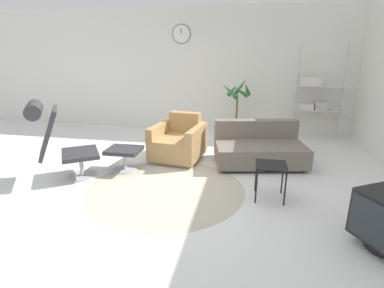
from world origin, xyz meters
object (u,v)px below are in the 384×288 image
couch_low (259,149)px  side_table (271,169)px  lounge_chair (55,134)px  potted_plant (237,115)px  armchair_red (179,143)px  ottoman (124,154)px  shelf_unit (315,95)px

couch_low → side_table: 1.30m
lounge_chair → potted_plant: 3.71m
couch_low → potted_plant: size_ratio=1.24×
lounge_chair → armchair_red: bearing=95.6°
couch_low → side_table: couch_low is taller
ottoman → side_table: bearing=-13.6°
armchair_red → side_table: (1.49, -1.25, 0.12)m
shelf_unit → lounge_chair: bearing=-142.8°
potted_plant → shelf_unit: (1.60, 0.29, 0.42)m
armchair_red → shelf_unit: (2.53, 1.83, 0.64)m
side_table → armchair_red: bearing=140.1°
couch_low → potted_plant: potted_plant is taller
lounge_chair → armchair_red: (1.51, 1.24, -0.42)m
side_table → shelf_unit: bearing=71.4°
couch_low → potted_plant: 1.59m
ottoman → shelf_unit: 4.18m
lounge_chair → shelf_unit: 5.08m
ottoman → potted_plant: 2.80m
lounge_chair → armchair_red: lounge_chair is taller
ottoman → potted_plant: potted_plant is taller
armchair_red → side_table: 1.95m
armchair_red → shelf_unit: bearing=-135.9°
armchair_red → shelf_unit: size_ratio=0.50×
armchair_red → couch_low: size_ratio=0.63×
couch_low → shelf_unit: 2.24m
ottoman → side_table: size_ratio=1.12×
couch_low → side_table: size_ratio=3.44×
side_table → shelf_unit: shelf_unit is taller
ottoman → side_table: 2.29m
couch_low → side_table: (0.12, -1.29, 0.16)m
lounge_chair → armchair_red: 2.00m
lounge_chair → side_table: (3.01, -0.01, -0.30)m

